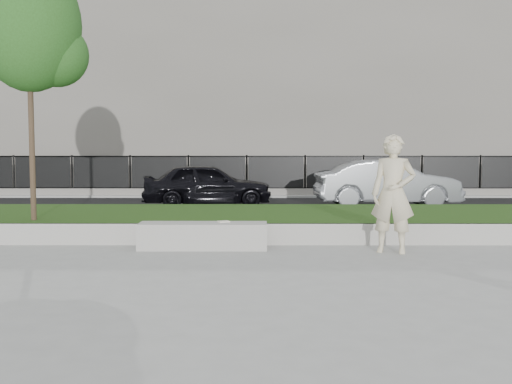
{
  "coord_description": "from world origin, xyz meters",
  "views": [
    {
      "loc": [
        -0.18,
        -9.47,
        1.72
      ],
      "look_at": [
        -0.22,
        1.2,
        0.98
      ],
      "focal_mm": 40.0,
      "sensor_mm": 36.0,
      "label": 1
    }
  ],
  "objects_px": {
    "man": "(393,194)",
    "book": "(224,222)",
    "young_tree": "(33,30)",
    "stone_bench": "(203,236)",
    "car_dark": "(207,185)",
    "car_silver": "(387,183)"
  },
  "relations": [
    {
      "from": "stone_bench",
      "to": "man",
      "type": "distance_m",
      "value": 3.41
    },
    {
      "from": "stone_bench",
      "to": "car_dark",
      "type": "xyz_separation_m",
      "value": [
        -0.6,
        7.6,
        0.49
      ]
    },
    {
      "from": "man",
      "to": "car_dark",
      "type": "relative_size",
      "value": 0.51
    },
    {
      "from": "book",
      "to": "stone_bench",
      "type": "bearing_deg",
      "value": 170.45
    },
    {
      "from": "book",
      "to": "young_tree",
      "type": "distance_m",
      "value": 5.23
    },
    {
      "from": "man",
      "to": "book",
      "type": "height_order",
      "value": "man"
    },
    {
      "from": "young_tree",
      "to": "car_silver",
      "type": "height_order",
      "value": "young_tree"
    },
    {
      "from": "young_tree",
      "to": "book",
      "type": "bearing_deg",
      "value": -13.85
    },
    {
      "from": "young_tree",
      "to": "car_silver",
      "type": "xyz_separation_m",
      "value": [
        8.31,
        6.53,
        -3.3
      ]
    },
    {
      "from": "stone_bench",
      "to": "young_tree",
      "type": "bearing_deg",
      "value": 163.1
    },
    {
      "from": "young_tree",
      "to": "man",
      "type": "bearing_deg",
      "value": -11.75
    },
    {
      "from": "stone_bench",
      "to": "man",
      "type": "xyz_separation_m",
      "value": [
        3.3,
        -0.37,
        0.78
      ]
    },
    {
      "from": "man",
      "to": "young_tree",
      "type": "height_order",
      "value": "young_tree"
    },
    {
      "from": "book",
      "to": "car_silver",
      "type": "height_order",
      "value": "car_silver"
    },
    {
      "from": "stone_bench",
      "to": "car_silver",
      "type": "distance_m",
      "value": 9.05
    },
    {
      "from": "car_dark",
      "to": "man",
      "type": "bearing_deg",
      "value": -161.66
    },
    {
      "from": "man",
      "to": "book",
      "type": "xyz_separation_m",
      "value": [
        -2.93,
        0.47,
        -0.54
      ]
    },
    {
      "from": "man",
      "to": "car_dark",
      "type": "distance_m",
      "value": 8.88
    },
    {
      "from": "book",
      "to": "young_tree",
      "type": "height_order",
      "value": "young_tree"
    },
    {
      "from": "car_dark",
      "to": "car_silver",
      "type": "xyz_separation_m",
      "value": [
        5.57,
        -0.06,
        0.04
      ]
    },
    {
      "from": "man",
      "to": "young_tree",
      "type": "xyz_separation_m",
      "value": [
        -6.63,
        1.38,
        3.05
      ]
    },
    {
      "from": "stone_bench",
      "to": "car_silver",
      "type": "height_order",
      "value": "car_silver"
    }
  ]
}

